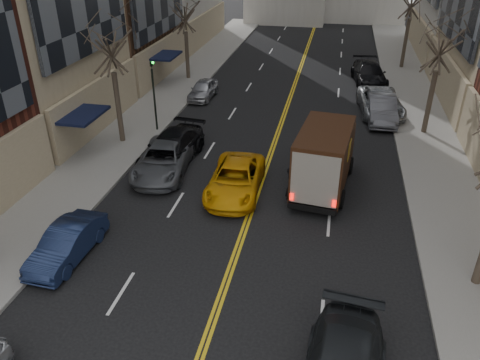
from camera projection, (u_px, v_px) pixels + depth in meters
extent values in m
cube|color=slate|center=(161.00, 102.00, 33.69)|extent=(4.00, 66.00, 0.15)
cube|color=slate|center=(422.00, 121.00, 30.48)|extent=(4.00, 66.00, 0.15)
cube|color=black|center=(81.00, 115.00, 25.04)|extent=(2.00, 3.00, 0.15)
cube|color=black|center=(69.00, 132.00, 25.70)|extent=(0.20, 3.00, 2.50)
cube|color=black|center=(164.00, 55.00, 36.17)|extent=(2.00, 3.00, 0.15)
cube|color=black|center=(154.00, 68.00, 36.84)|extent=(0.20, 3.00, 2.50)
cylinder|color=#382D23|center=(118.00, 108.00, 26.64)|extent=(0.30, 0.30, 4.05)
cylinder|color=#382D23|center=(187.00, 55.00, 37.87)|extent=(0.30, 0.30, 3.69)
cylinder|color=#382D23|center=(430.00, 102.00, 27.85)|extent=(0.30, 0.30, 3.78)
cylinder|color=#382D23|center=(405.00, 43.00, 40.62)|extent=(0.30, 0.30, 4.14)
cylinder|color=black|center=(155.00, 100.00, 28.17)|extent=(0.12, 0.12, 3.80)
imported|color=black|center=(151.00, 61.00, 27.03)|extent=(0.15, 0.18, 0.90)
sphere|color=#0CE526|center=(153.00, 63.00, 26.94)|extent=(0.14, 0.14, 0.14)
cube|color=black|center=(323.00, 178.00, 22.77)|extent=(2.69, 6.12, 0.28)
cube|color=black|center=(331.00, 143.00, 24.13)|extent=(2.34, 1.81, 1.95)
cube|color=black|center=(323.00, 158.00, 21.70)|extent=(2.72, 4.76, 2.78)
cube|color=black|center=(312.00, 208.00, 20.40)|extent=(2.14, 0.40, 0.28)
cube|color=red|center=(292.00, 197.00, 20.43)|extent=(0.17, 0.07, 0.32)
cube|color=red|center=(334.00, 204.00, 19.93)|extent=(0.17, 0.07, 0.32)
cube|color=gold|center=(300.00, 144.00, 21.77)|extent=(0.13, 0.83, 0.83)
cube|color=gold|center=(349.00, 150.00, 21.16)|extent=(0.13, 0.83, 0.83)
cylinder|color=black|center=(308.00, 160.00, 24.72)|extent=(0.36, 0.91, 0.89)
cylinder|color=black|center=(350.00, 165.00, 24.12)|extent=(0.36, 0.91, 0.89)
cylinder|color=black|center=(294.00, 191.00, 21.79)|extent=(0.36, 0.91, 0.89)
cylinder|color=black|center=(341.00, 199.00, 21.19)|extent=(0.36, 0.91, 0.89)
cube|color=black|center=(344.00, 343.00, 12.69)|extent=(0.13, 0.04, 0.09)
cube|color=blue|center=(344.00, 344.00, 12.67)|extent=(0.10, 0.01, 0.06)
imported|color=orange|center=(235.00, 179.00, 22.26)|extent=(2.55, 5.22, 1.43)
imported|color=black|center=(291.00, 187.00, 21.13)|extent=(0.47, 0.71, 1.93)
imported|color=#131E3C|center=(67.00, 243.00, 17.91)|extent=(1.58, 4.06, 1.32)
imported|color=#4A4C51|center=(164.00, 160.00, 24.05)|extent=(2.96, 5.55, 1.48)
imported|color=black|center=(172.00, 148.00, 25.12)|extent=(2.76, 5.64, 1.58)
imported|color=#ACAEB4|center=(203.00, 89.00, 34.38)|extent=(1.67, 3.91, 1.32)
imported|color=#4D4E55|center=(382.00, 109.00, 30.39)|extent=(1.84, 4.91, 1.60)
imported|color=#A5A9AD|center=(380.00, 102.00, 31.51)|extent=(3.24, 5.98, 1.59)
imported|color=black|center=(369.00, 74.00, 37.37)|extent=(3.05, 5.96, 1.66)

